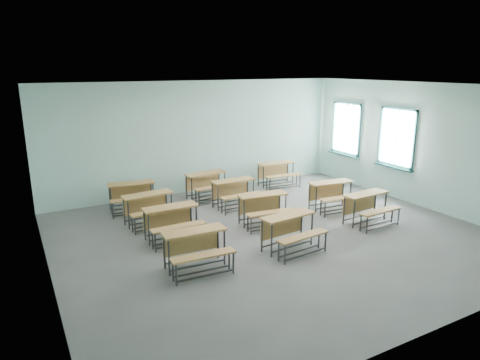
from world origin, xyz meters
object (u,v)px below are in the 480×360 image
object	(u,v)px
desk_unit_r1c1	(264,205)
desk_unit_r2c1	(235,189)
desk_unit_r0c0	(196,244)
desk_unit_r1c2	(333,191)
desk_unit_r0c1	(291,227)
desk_unit_r3c0	(132,193)
desk_unit_r0c2	(369,204)
desk_unit_r3c1	(208,182)
desk_unit_r2c0	(150,204)
desk_unit_r3c2	(278,171)
desk_unit_r1c0	(172,218)

from	to	relation	value
desk_unit_r1c1	desk_unit_r2c1	world-z (taller)	same
desk_unit_r1c1	desk_unit_r0c0	bearing A→B (deg)	-142.91
desk_unit_r0c0	desk_unit_r1c2	world-z (taller)	same
desk_unit_r0c1	desk_unit_r3c0	size ratio (longest dim) A/B	0.99
desk_unit_r0c2	desk_unit_r0c0	bearing A→B (deg)	179.66
desk_unit_r0c1	desk_unit_r3c1	distance (m)	3.96
desk_unit_r2c0	desk_unit_r3c2	distance (m)	4.62
desk_unit_r3c0	desk_unit_r3c1	size ratio (longest dim) A/B	1.01
desk_unit_r2c0	desk_unit_r2c1	world-z (taller)	same
desk_unit_r0c0	desk_unit_r1c2	distance (m)	4.61
desk_unit_r3c2	desk_unit_r1c2	bearing A→B (deg)	-87.75
desk_unit_r0c1	desk_unit_r2c1	distance (m)	2.93
desk_unit_r1c2	desk_unit_r2c1	bearing A→B (deg)	151.96
desk_unit_r0c0	desk_unit_r3c1	size ratio (longest dim) A/B	0.98
desk_unit_r1c0	desk_unit_r1c1	distance (m)	2.19
desk_unit_r0c1	desk_unit_r3c2	world-z (taller)	same
desk_unit_r0c2	desk_unit_r3c1	world-z (taller)	same
desk_unit_r3c2	desk_unit_r1c0	bearing A→B (deg)	-147.97
desk_unit_r0c1	desk_unit_r3c2	bearing A→B (deg)	53.73
desk_unit_r0c1	desk_unit_r0c2	world-z (taller)	same
desk_unit_r0c2	desk_unit_r2c1	xyz separation A→B (m)	(-2.17, 2.55, 0.00)
desk_unit_r1c0	desk_unit_r1c2	size ratio (longest dim) A/B	0.95
desk_unit_r1c1	desk_unit_r3c2	bearing A→B (deg)	57.90
desk_unit_r2c0	desk_unit_r1c1	bearing A→B (deg)	-33.62
desk_unit_r0c1	desk_unit_r0c2	xyz separation A→B (m)	(2.47, 0.36, 0.00)
desk_unit_r1c2	desk_unit_r3c2	bearing A→B (deg)	94.98
desk_unit_r0c0	desk_unit_r1c0	bearing A→B (deg)	89.82
desk_unit_r0c0	desk_unit_r0c1	xyz separation A→B (m)	(1.98, -0.13, 0.00)
desk_unit_r1c2	desk_unit_r3c0	size ratio (longest dim) A/B	0.98
desk_unit_r0c0	desk_unit_r1c0	distance (m)	1.50
desk_unit_r0c0	desk_unit_r2c0	bearing A→B (deg)	94.36
desk_unit_r1c2	desk_unit_r3c2	distance (m)	2.54
desk_unit_r1c1	desk_unit_r0c1	bearing A→B (deg)	-94.46
desk_unit_r0c2	desk_unit_r1c2	world-z (taller)	same
desk_unit_r1c1	desk_unit_r3c2	world-z (taller)	same
desk_unit_r1c0	desk_unit_r3c1	xyz separation A→B (m)	(1.88, 2.33, 0.00)
desk_unit_r2c1	desk_unit_r3c0	bearing A→B (deg)	156.76
desk_unit_r1c1	desk_unit_r3c1	xyz separation A→B (m)	(-0.30, 2.50, 0.00)
desk_unit_r0c0	desk_unit_r3c0	bearing A→B (deg)	95.60
desk_unit_r0c0	desk_unit_r1c0	xyz separation A→B (m)	(0.09, 1.50, 0.00)
desk_unit_r3c2	desk_unit_r2c0	bearing A→B (deg)	-161.15
desk_unit_r2c0	desk_unit_r0c1	bearing A→B (deg)	-57.98
desk_unit_r2c0	desk_unit_r3c1	bearing A→B (deg)	26.30
desk_unit_r2c0	desk_unit_r3c0	distance (m)	1.15
desk_unit_r2c1	desk_unit_r3c0	xyz separation A→B (m)	(-2.43, 1.00, 0.00)
desk_unit_r2c0	desk_unit_r2c1	size ratio (longest dim) A/B	1.04
desk_unit_r1c0	desk_unit_r3c2	world-z (taller)	same
desk_unit_r0c0	desk_unit_r2c1	size ratio (longest dim) A/B	1.03
desk_unit_r0c1	desk_unit_r3c1	world-z (taller)	same
desk_unit_r3c2	desk_unit_r0c2	bearing A→B (deg)	-86.76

